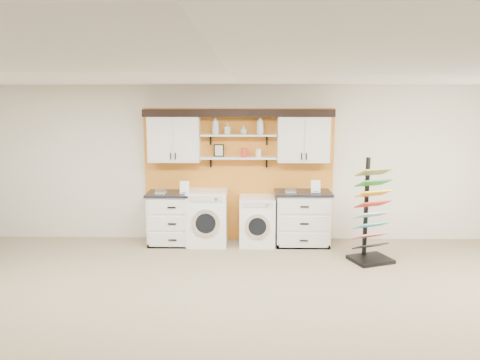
{
  "coord_description": "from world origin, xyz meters",
  "views": [
    {
      "loc": [
        0.19,
        -4.39,
        2.55
      ],
      "look_at": [
        0.06,
        2.3,
        1.39
      ],
      "focal_mm": 35.0,
      "sensor_mm": 36.0,
      "label": 1
    }
  ],
  "objects_px": {
    "base_cabinet_right": "(302,218)",
    "washer": "(207,217)",
    "sample_rack": "(371,229)",
    "base_cabinet_left": "(175,218)",
    "dryer": "(257,221)"
  },
  "relations": [
    {
      "from": "base_cabinet_left",
      "to": "washer",
      "type": "height_order",
      "value": "washer"
    },
    {
      "from": "base_cabinet_right",
      "to": "sample_rack",
      "type": "distance_m",
      "value": 1.3
    },
    {
      "from": "base_cabinet_left",
      "to": "sample_rack",
      "type": "bearing_deg",
      "value": -14.57
    },
    {
      "from": "washer",
      "to": "sample_rack",
      "type": "xyz_separation_m",
      "value": [
        2.67,
        -0.84,
        0.04
      ]
    },
    {
      "from": "base_cabinet_left",
      "to": "dryer",
      "type": "bearing_deg",
      "value": -0.13
    },
    {
      "from": "base_cabinet_right",
      "to": "washer",
      "type": "distance_m",
      "value": 1.68
    },
    {
      "from": "base_cabinet_left",
      "to": "base_cabinet_right",
      "type": "bearing_deg",
      "value": -0.0
    },
    {
      "from": "washer",
      "to": "sample_rack",
      "type": "bearing_deg",
      "value": -17.5
    },
    {
      "from": "washer",
      "to": "sample_rack",
      "type": "relative_size",
      "value": 0.59
    },
    {
      "from": "dryer",
      "to": "base_cabinet_left",
      "type": "bearing_deg",
      "value": 179.87
    },
    {
      "from": "washer",
      "to": "base_cabinet_right",
      "type": "bearing_deg",
      "value": 0.11
    },
    {
      "from": "base_cabinet_right",
      "to": "washer",
      "type": "bearing_deg",
      "value": -179.89
    },
    {
      "from": "base_cabinet_left",
      "to": "washer",
      "type": "distance_m",
      "value": 0.58
    },
    {
      "from": "sample_rack",
      "to": "dryer",
      "type": "bearing_deg",
      "value": 133.74
    },
    {
      "from": "washer",
      "to": "base_cabinet_left",
      "type": "bearing_deg",
      "value": 179.67
    }
  ]
}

